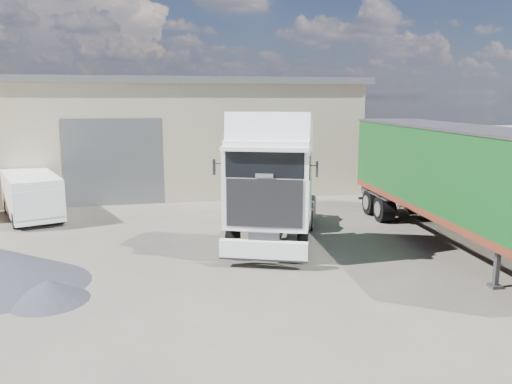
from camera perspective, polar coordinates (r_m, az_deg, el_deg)
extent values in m
plane|color=#2A2622|center=(12.08, -8.73, -10.91)|extent=(120.00, 120.00, 0.00)
cube|color=beige|center=(27.83, -23.45, 5.89)|extent=(30.00, 12.00, 5.00)
cube|color=#525557|center=(27.77, -23.86, 11.34)|extent=(30.60, 12.60, 0.30)
cube|color=#525557|center=(21.42, -15.86, 3.28)|extent=(4.00, 0.08, 3.60)
cube|color=#525557|center=(27.78, -23.89, 11.75)|extent=(30.60, 0.40, 0.15)
cube|color=maroon|center=(21.27, 22.65, 1.31)|extent=(0.35, 26.00, 2.50)
cylinder|color=black|center=(13.96, 1.33, -5.70)|extent=(2.44, 1.69, 0.97)
cylinder|color=black|center=(17.02, 2.66, -2.68)|extent=(2.48, 1.71, 0.97)
cylinder|color=black|center=(18.26, 3.07, -1.76)|extent=(2.48, 1.71, 0.97)
cube|color=#2D2D30|center=(15.97, 2.31, -2.33)|extent=(2.88, 5.92, 0.27)
cube|color=white|center=(13.13, 0.85, -6.68)|extent=(2.26, 1.03, 0.50)
cube|color=white|center=(13.90, 1.52, 0.97)|extent=(2.87, 2.76, 2.23)
cube|color=black|center=(12.95, 0.95, -1.30)|extent=(1.90, 0.75, 1.28)
cube|color=black|center=(12.79, 0.97, 3.11)|extent=(1.94, 0.76, 0.68)
cube|color=white|center=(13.91, 1.64, 6.93)|extent=(2.74, 2.45, 1.12)
cube|color=#0B5245|center=(14.48, -2.81, 0.35)|extent=(0.25, 0.64, 1.00)
cube|color=#0B5245|center=(14.22, 6.28, 0.10)|extent=(0.25, 0.64, 1.00)
cylinder|color=#2D2D30|center=(17.08, 2.74, -0.82)|extent=(1.29, 1.29, 0.11)
cube|color=#2D2D30|center=(13.14, 25.80, -7.80)|extent=(0.29, 0.29, 0.99)
cylinder|color=black|center=(19.49, 16.26, -1.40)|extent=(2.35, 1.10, 0.95)
cube|color=#2D2D30|center=(16.26, 21.60, -2.90)|extent=(1.43, 10.81, 0.31)
cube|color=#5D2015|center=(16.20, 21.67, -1.88)|extent=(2.96, 10.91, 0.22)
cube|color=black|center=(15.98, 21.99, 2.59)|extent=(2.96, 10.91, 2.34)
cube|color=#2D2D30|center=(15.87, 22.29, 6.83)|extent=(3.02, 10.97, 0.07)
cylinder|color=black|center=(19.07, -23.59, -2.72)|extent=(1.76, 1.10, 0.57)
cylinder|color=black|center=(21.77, -24.64, -1.22)|extent=(1.76, 1.10, 0.57)
cube|color=white|center=(20.30, -24.28, -0.20)|extent=(2.89, 4.31, 1.48)
cube|color=white|center=(18.70, -23.60, -1.15)|extent=(1.77, 1.27, 0.95)
cube|color=black|center=(18.79, -23.79, 0.37)|extent=(1.46, 0.57, 0.52)
cone|color=black|center=(12.13, -22.60, -10.33)|extent=(2.05, 2.05, 0.49)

